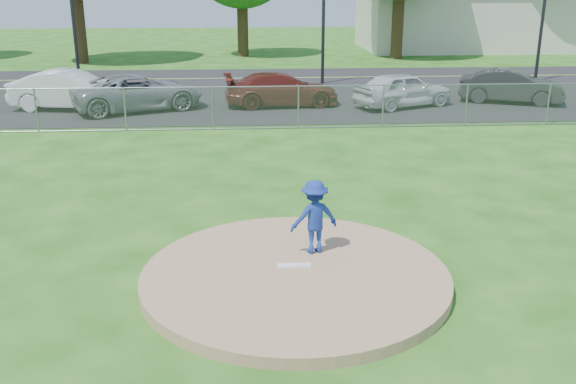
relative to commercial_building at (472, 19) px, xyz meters
name	(u,v)px	position (x,y,z in m)	size (l,w,h in m)	color
ground	(272,143)	(-16.00, -28.00, -2.16)	(120.00, 120.00, 0.00)	#1D5111
pitchers_mound	(295,277)	(-16.00, -38.00, -2.06)	(5.40, 5.40, 0.20)	#9A7454
pitching_rubber	(294,266)	(-16.00, -37.80, -1.94)	(0.60, 0.15, 0.04)	white
chain_link_fence	(270,108)	(-16.00, -26.00, -1.41)	(40.00, 0.06, 1.50)	gray
parking_lot	(266,105)	(-16.00, -21.50, -2.15)	(50.00, 8.00, 0.01)	black
street	(262,78)	(-16.00, -14.00, -2.16)	(60.00, 7.00, 0.01)	black
commercial_building	(472,19)	(0.00, 0.00, 0.00)	(16.40, 9.40, 4.30)	beige
traffic_signal_left	(78,15)	(-24.76, -16.00, 1.20)	(1.28, 0.20, 5.60)	black
traffic_signal_right	(548,14)	(-1.76, -16.00, 1.20)	(1.28, 0.20, 5.60)	black
pitcher	(314,217)	(-15.59, -37.16, -1.26)	(0.90, 0.52, 1.40)	navy
traffic_cone	(96,108)	(-22.59, -23.42, -1.83)	(0.33, 0.33, 0.65)	red
parked_car_white	(71,90)	(-23.85, -22.00, -1.37)	(1.65, 4.72, 1.56)	white
parked_car_gray	(138,92)	(-21.15, -22.33, -1.44)	(2.37, 5.14, 1.43)	gray
parked_car_darkred	(282,89)	(-15.36, -21.77, -1.47)	(1.91, 4.69, 1.36)	#591B16
parked_car_pearl	(403,89)	(-10.41, -22.31, -1.44)	(1.68, 4.18, 1.42)	silver
parked_car_charcoal	(511,86)	(-5.62, -21.68, -1.45)	(1.48, 4.24, 1.40)	#252628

